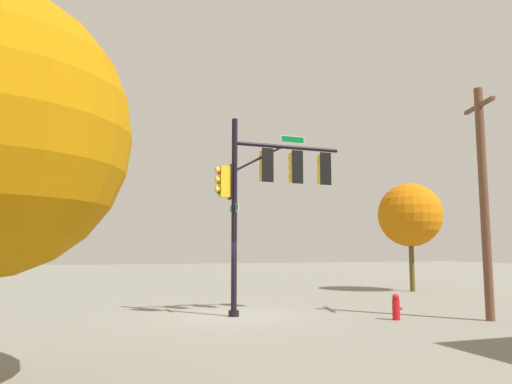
{
  "coord_description": "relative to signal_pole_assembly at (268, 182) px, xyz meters",
  "views": [
    {
      "loc": [
        -4.82,
        -16.19,
        2.27
      ],
      "look_at": [
        0.86,
        0.16,
        4.3
      ],
      "focal_mm": 34.2,
      "sensor_mm": 36.0,
      "label": 1
    }
  ],
  "objects": [
    {
      "name": "utility_pole",
      "position": [
        6.19,
        -3.69,
        -0.72
      ],
      "size": [
        0.6,
        1.77,
        7.64
      ],
      "color": "brown",
      "rests_on": "ground_plane"
    },
    {
      "name": "ground_plane",
      "position": [
        -1.25,
        -0.04,
        -4.67
      ],
      "size": [
        120.0,
        120.0,
        0.0
      ],
      "primitive_type": "plane",
      "color": "gray"
    },
    {
      "name": "signal_pole_assembly",
      "position": [
        0.0,
        0.0,
        0.0
      ],
      "size": [
        4.77,
        0.94,
        6.86
      ],
      "color": "black",
      "rests_on": "ground_plane"
    },
    {
      "name": "fire_hydrant",
      "position": [
        3.46,
        -2.56,
        -4.26
      ],
      "size": [
        0.33,
        0.24,
        0.83
      ],
      "color": "red",
      "rests_on": "ground_plane"
    },
    {
      "name": "tree_mid",
      "position": [
        10.72,
        6.28,
        -0.54
      ],
      "size": [
        3.48,
        3.48,
        5.88
      ],
      "color": "brown",
      "rests_on": "ground_plane"
    }
  ]
}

